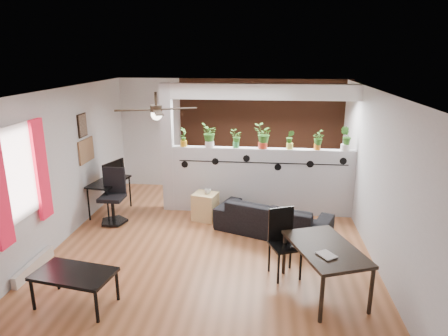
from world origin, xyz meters
TOP-DOWN VIEW (x-y plane):
  - room_shell at (0.00, 0.00)m, footprint 6.30×7.10m
  - partition_wall at (0.80, 1.50)m, footprint 3.60×0.18m
  - ceiling_header at (0.80, 1.50)m, footprint 3.60×0.18m
  - pier_column at (-1.11, 1.50)m, footprint 0.22×0.20m
  - brick_panel at (0.80, 2.97)m, footprint 3.90×0.05m
  - vine_decal at (0.80, 1.40)m, footprint 3.31×0.01m
  - window_assembly at (-2.56, -1.20)m, footprint 0.09×1.30m
  - baseboard_heater at (-2.54, -1.20)m, footprint 0.08×1.00m
  - corkboard at (-2.58, 0.95)m, footprint 0.03×0.60m
  - framed_art at (-2.58, 0.90)m, footprint 0.03×0.34m
  - ceiling_fan at (-0.80, -0.30)m, footprint 1.19×1.19m
  - potted_plant_0 at (-0.78, 1.50)m, footprint 0.21×0.23m
  - potted_plant_1 at (-0.25, 1.50)m, footprint 0.23×0.27m
  - potted_plant_2 at (0.27, 1.50)m, footprint 0.20×0.17m
  - potted_plant_3 at (0.80, 1.50)m, footprint 0.30×0.27m
  - potted_plant_4 at (1.33, 1.50)m, footprint 0.21×0.19m
  - potted_plant_5 at (1.85, 1.50)m, footprint 0.18×0.21m
  - potted_plant_6 at (2.38, 1.50)m, footprint 0.29×0.27m
  - sofa at (1.03, 0.54)m, footprint 2.09×1.40m
  - cube_shelf at (-0.28, 1.01)m, footprint 0.53×0.49m
  - cup at (-0.23, 1.01)m, footprint 0.14×0.14m
  - computer_desk at (-2.25, 1.13)m, footprint 0.65×1.02m
  - monitor at (-2.25, 1.28)m, footprint 0.36×0.16m
  - office_chair at (-2.01, 0.70)m, footprint 0.54×0.54m
  - dining_table at (1.70, -1.27)m, footprint 1.14×1.43m
  - book at (1.60, -1.57)m, footprint 0.28×0.30m
  - folding_chair at (1.15, -0.83)m, footprint 0.53×0.53m
  - coffee_table at (-1.53, -1.91)m, footprint 1.09×0.72m

SIDE VIEW (x-z plane):
  - baseboard_heater at x=-2.54m, z-range 0.00..0.18m
  - cube_shelf at x=-0.28m, z-range 0.00..0.54m
  - sofa at x=1.03m, z-range 0.00..0.57m
  - coffee_table at x=-1.53m, z-range 0.18..0.65m
  - office_chair at x=-2.01m, z-range -0.06..0.98m
  - cup at x=-0.23m, z-range 0.54..0.64m
  - folding_chair at x=1.15m, z-range 0.09..1.10m
  - dining_table at x=1.70m, z-range 0.27..0.95m
  - computer_desk at x=-2.25m, z-range 0.28..0.97m
  - partition_wall at x=0.80m, z-range 0.00..1.35m
  - book at x=1.60m, z-range 0.68..0.70m
  - monitor at x=-2.25m, z-range 0.69..0.90m
  - vine_decal at x=0.80m, z-range 0.93..1.23m
  - room_shell at x=0.00m, z-range -0.15..2.75m
  - pier_column at x=-1.11m, z-range 0.00..2.60m
  - brick_panel at x=0.80m, z-range 0.00..2.60m
  - corkboard at x=-2.58m, z-range 1.12..1.58m
  - window_assembly at x=-2.56m, z-range 0.73..2.28m
  - potted_plant_2 at x=0.27m, z-range 1.36..1.72m
  - potted_plant_4 at x=1.33m, z-range 1.36..1.74m
  - potted_plant_5 at x=1.85m, z-range 1.36..1.74m
  - potted_plant_0 at x=-0.78m, z-range 1.36..1.75m
  - potted_plant_6 at x=2.38m, z-range 1.36..1.82m
  - potted_plant_3 at x=0.80m, z-range 1.36..1.85m
  - potted_plant_1 at x=-0.25m, z-range 1.36..1.85m
  - framed_art at x=-2.58m, z-range 1.63..2.07m
  - ceiling_fan at x=-0.80m, z-range 2.10..2.53m
  - ceiling_header at x=0.80m, z-range 2.30..2.60m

